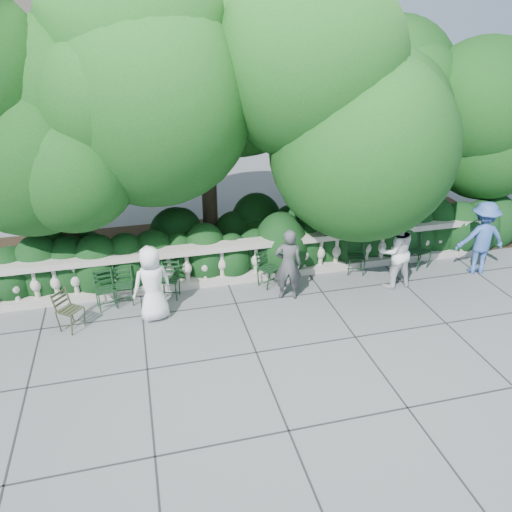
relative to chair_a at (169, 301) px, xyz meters
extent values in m
plane|color=#55595D|center=(1.91, -1.29, 0.00)|extent=(90.00, 90.00, 0.00)
cube|color=#9E998E|center=(1.91, 0.51, 0.09)|extent=(12.00, 0.32, 0.18)
cube|color=#9E998E|center=(1.91, 0.51, 0.93)|extent=(12.00, 0.36, 0.14)
cube|color=#9E998E|center=(7.69, 0.51, 0.50)|extent=(0.44, 0.44, 1.00)
cylinder|color=#3F3023|center=(-2.09, 2.11, 1.40)|extent=(0.40, 0.40, 2.80)
ellipsoid|color=black|center=(-2.09, 1.67, 3.68)|extent=(5.28, 5.28, 3.96)
cylinder|color=#3F3023|center=(1.41, 2.71, 1.70)|extent=(0.40, 0.40, 3.40)
ellipsoid|color=black|center=(1.41, 2.19, 4.44)|extent=(6.24, 6.24, 4.68)
cylinder|color=#3F3023|center=(4.91, 2.01, 1.50)|extent=(0.40, 0.40, 3.00)
ellipsoid|color=black|center=(4.91, 1.55, 3.92)|extent=(5.52, 5.52, 4.14)
cylinder|color=#3F3023|center=(7.91, 2.51, 1.30)|extent=(0.40, 0.40, 2.60)
ellipsoid|color=black|center=(7.91, 2.11, 3.40)|extent=(4.80, 4.80, 3.60)
imported|color=white|center=(-0.33, -0.62, 0.81)|extent=(0.89, 0.70, 1.61)
imported|color=#3C3D41|center=(2.57, -0.49, 0.81)|extent=(0.67, 0.52, 1.63)
imported|color=silver|center=(5.08, -0.57, 0.88)|extent=(0.88, 0.71, 1.76)
imported|color=#3557A0|center=(7.39, -0.45, 0.90)|extent=(1.25, 0.85, 1.79)
camera|label=1|loc=(-0.45, -9.61, 5.70)|focal=35.00mm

